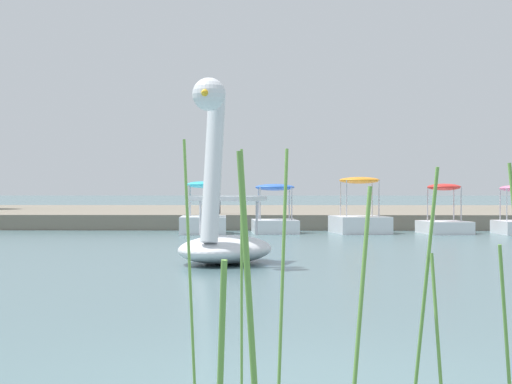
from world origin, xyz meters
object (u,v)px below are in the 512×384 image
Objects in this scene: pedal_boat_orange at (360,219)px; person_on_path at (217,185)px; pedal_boat_cyan at (203,219)px; pedal_boat_blue at (275,219)px; pedal_boat_red at (444,221)px; swan_boat at (223,229)px.

pedal_boat_orange is 1.47× the size of person_on_path.
pedal_boat_orange is 4.68m from pedal_boat_cyan.
pedal_boat_red is at bearing -3.34° from pedal_boat_blue.
pedal_boat_orange is at bearing 4.67° from pedal_boat_cyan.
swan_boat is at bearing -85.82° from person_on_path.
swan_boat is at bearing -114.94° from pedal_boat_red.
swan_boat is 1.21× the size of pedal_boat_orange.
pedal_boat_cyan is 1.40× the size of person_on_path.
pedal_boat_red is 1.27× the size of person_on_path.
pedal_boat_cyan is at bearing -92.01° from person_on_path.
pedal_boat_blue is at bearing -61.10° from person_on_path.
pedal_boat_orange reaches higher than pedal_boat_cyan.
pedal_boat_cyan is (-1.34, 12.35, -0.18)m from swan_boat.
pedal_boat_red reaches higher than pedal_boat_blue.
swan_boat reaches higher than pedal_boat_cyan.
person_on_path is at bearing 151.03° from pedal_boat_red.
pedal_boat_blue is 0.91× the size of pedal_boat_cyan.
pedal_boat_cyan is at bearing -175.33° from pedal_boat_orange.
person_on_path is (0.14, 4.04, 1.03)m from pedal_boat_cyan.
person_on_path is (-1.98, 3.59, 1.03)m from pedal_boat_blue.
swan_boat is 13.80m from pedal_boat_red.
swan_boat is 12.43m from pedal_boat_cyan.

